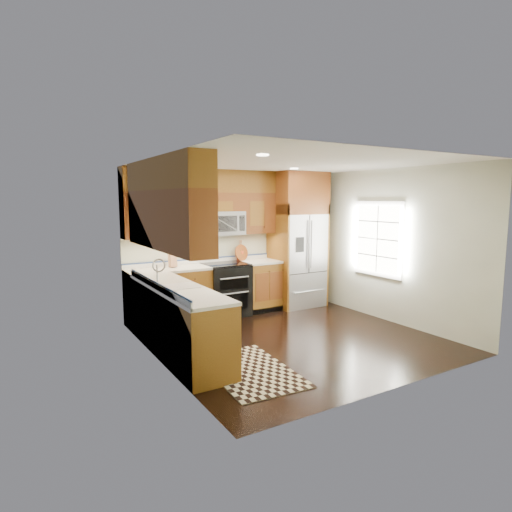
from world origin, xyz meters
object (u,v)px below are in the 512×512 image
knife_block (172,260)px  utensil_crock (240,253)px  refrigerator (298,240)px  rug (250,370)px  range (226,290)px

knife_block → utensil_crock: bearing=5.8°
refrigerator → utensil_crock: refrigerator is taller
refrigerator → utensil_crock: bearing=164.5°
rug → range: bearing=73.6°
utensil_crock → rug: bearing=-116.5°
knife_block → utensil_crock: size_ratio=0.76×
rug → knife_block: size_ratio=5.35×
refrigerator → range: bearing=178.6°
utensil_crock → refrigerator: bearing=-15.5°
range → knife_block: 1.12m
rug → utensil_crock: 3.18m
refrigerator → utensil_crock: (-1.11, 0.31, -0.23)m
knife_block → utensil_crock: utensil_crock is taller
knife_block → rug: bearing=-88.9°
utensil_crock → knife_block: bearing=-174.2°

